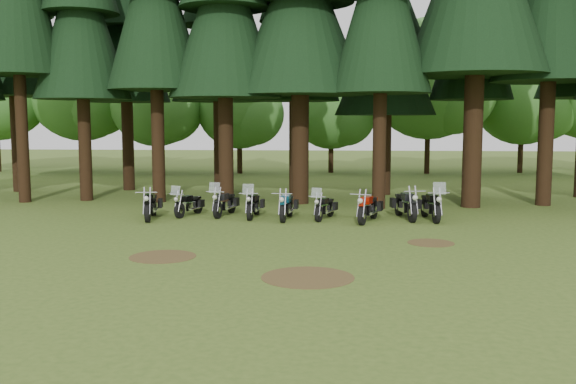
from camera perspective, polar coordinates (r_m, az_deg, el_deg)
name	(u,v)px	position (r m, az deg, el deg)	size (l,w,h in m)	color
ground	(280,244)	(19.10, -0.72, -4.65)	(120.00, 120.00, 0.00)	#3F5A1E
pine_back_1	(124,2)	(35.29, -14.37, 16.07)	(4.52, 4.52, 16.22)	black
pine_back_2	(218,0)	(34.17, -6.22, 16.64)	(4.85, 4.85, 16.30)	black
pine_back_4	(386,25)	(32.34, 8.74, 14.48)	(4.94, 4.94, 13.78)	black
decid_1	(85,89)	(47.85, -17.58, 8.70)	(7.91, 7.69, 9.88)	black
decid_2	(159,101)	(45.12, -11.39, 7.91)	(6.72, 6.53, 8.40)	black
decid_3	(243,108)	(44.27, -4.04, 7.48)	(6.12, 5.95, 7.65)	black
decid_4	(335,110)	(45.01, 4.21, 7.28)	(5.93, 5.76, 7.41)	black
decid_5	(435,82)	(44.96, 12.93, 9.51)	(8.45, 8.21, 10.56)	black
decid_6	(528,98)	(47.59, 20.57, 7.84)	(7.06, 6.86, 8.82)	black
dirt_patch_0	(163,257)	(17.69, -11.07, -5.65)	(1.80, 1.80, 0.01)	#4C3D1E
dirt_patch_1	(431,243)	(19.73, 12.58, -4.43)	(1.40, 1.40, 0.01)	#4C3D1E
dirt_patch_2	(308,277)	(15.14, 1.77, -7.58)	(2.20, 2.20, 0.01)	#4C3D1E
motorcycle_0	(151,206)	(24.39, -12.11, -1.23)	(0.50, 2.34, 0.95)	black
motorcycle_1	(189,205)	(24.92, -8.81, -1.15)	(0.83, 1.97, 1.26)	black
motorcycle_2	(225,204)	(24.77, -5.66, -1.05)	(0.68, 2.22, 1.39)	black
motorcycle_3	(253,205)	(24.21, -3.11, -1.21)	(0.42, 2.20, 1.38)	black
motorcycle_4	(287,207)	(23.75, -0.13, -1.32)	(0.39, 2.27, 0.92)	black
motorcycle_5	(325,208)	(23.83, 3.28, -1.42)	(0.83, 1.99, 1.27)	black
motorcycle_6	(368,209)	(23.36, 7.15, -1.47)	(0.85, 2.26, 0.95)	black
motorcycle_7	(405,206)	(24.25, 10.39, -1.19)	(0.60, 2.42, 0.99)	black
motorcycle_8	(431,206)	(24.16, 12.56, -1.26)	(0.58, 2.41, 1.51)	black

